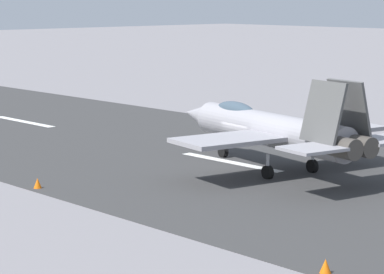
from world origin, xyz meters
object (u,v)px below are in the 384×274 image
marker_cone_near (325,266)px  marker_cone_mid (38,183)px  fighter_jet (270,128)px  crew_person (215,120)px

marker_cone_near → marker_cone_mid: (18.87, 0.00, 0.00)m
marker_cone_near → marker_cone_mid: bearing=0.0°
fighter_jet → marker_cone_mid: bearing=67.7°
marker_cone_near → marker_cone_mid: same height
crew_person → marker_cone_mid: bearing=110.4°
crew_person → marker_cone_near: 33.44m
marker_cone_near → marker_cone_mid: 18.87m
fighter_jet → marker_cone_mid: 13.59m
fighter_jet → marker_cone_near: 18.66m
crew_person → marker_cone_near: (-26.48, 20.42, -0.55)m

